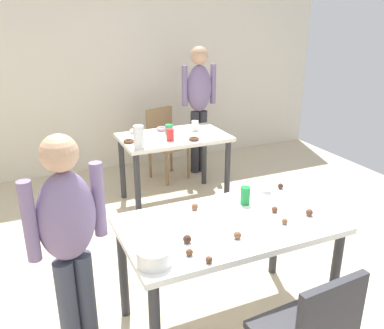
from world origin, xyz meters
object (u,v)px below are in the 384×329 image
(person_girl_near, at_px, (69,238))
(soda_can, at_px, (245,196))
(pitcher_far, at_px, (138,137))
(chair_far_table, at_px, (165,139))
(person_adult_far, at_px, (199,99))
(mixing_bowl, at_px, (154,256))
(dining_table_far, at_px, (174,145))
(dining_table_near, at_px, (228,235))

(person_girl_near, distance_m, soda_can, 1.18)
(pitcher_far, bearing_deg, chair_far_table, 57.25)
(person_girl_near, height_order, person_adult_far, person_adult_far)
(chair_far_table, relative_size, mixing_bowl, 4.80)
(dining_table_far, relative_size, chair_far_table, 1.29)
(dining_table_far, height_order, person_girl_near, person_girl_near)
(dining_table_near, distance_m, dining_table_far, 1.94)
(chair_far_table, xyz_separation_m, pitcher_far, (-0.62, -0.96, 0.36))
(chair_far_table, height_order, soda_can, soda_can)
(person_girl_near, bearing_deg, chair_far_table, 59.87)
(person_adult_far, xyz_separation_m, soda_can, (-0.78, -2.42, -0.15))
(person_adult_far, bearing_deg, pitcher_far, -138.72)
(chair_far_table, height_order, person_adult_far, person_adult_far)
(person_adult_far, xyz_separation_m, mixing_bowl, (-1.57, -2.83, -0.17))
(person_girl_near, relative_size, soda_can, 11.60)
(mixing_bowl, relative_size, soda_can, 1.49)
(dining_table_far, relative_size, soda_can, 9.22)
(mixing_bowl, bearing_deg, person_girl_near, 143.23)
(pitcher_far, bearing_deg, soda_can, -78.53)
(chair_far_table, bearing_deg, dining_table_near, -101.78)
(dining_table_near, bearing_deg, pitcher_far, 92.64)
(chair_far_table, xyz_separation_m, mixing_bowl, (-1.11, -2.85, 0.30))
(dining_table_far, bearing_deg, dining_table_near, -101.49)
(dining_table_near, distance_m, person_girl_near, 0.97)
(person_adult_far, height_order, mixing_bowl, person_adult_far)
(dining_table_near, height_order, person_adult_far, person_adult_far)
(soda_can, bearing_deg, dining_table_far, 84.55)
(person_adult_far, height_order, pitcher_far, person_adult_far)
(dining_table_far, xyz_separation_m, pitcher_far, (-0.46, -0.26, 0.22))
(person_adult_far, bearing_deg, chair_far_table, 177.88)
(chair_far_table, bearing_deg, dining_table_far, -102.56)
(chair_far_table, distance_m, mixing_bowl, 3.07)
(person_girl_near, bearing_deg, pitcher_far, 61.51)
(pitcher_far, bearing_deg, mixing_bowl, -104.69)
(dining_table_near, height_order, dining_table_far, same)
(person_adult_far, relative_size, pitcher_far, 7.26)
(dining_table_far, bearing_deg, mixing_bowl, -114.05)
(person_girl_near, height_order, soda_can, person_girl_near)
(person_girl_near, relative_size, mixing_bowl, 7.81)
(dining_table_far, bearing_deg, pitcher_far, -150.68)
(chair_far_table, bearing_deg, person_girl_near, -120.13)
(dining_table_far, height_order, mixing_bowl, mixing_bowl)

